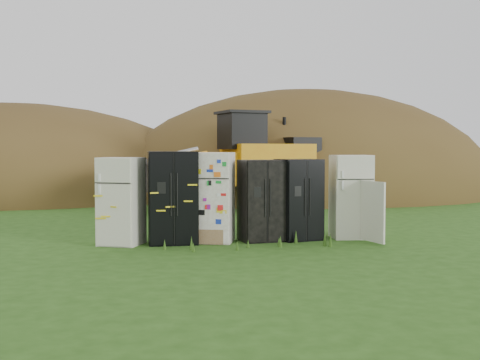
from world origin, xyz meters
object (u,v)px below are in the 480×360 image
object	(u,v)px
fridge_leftmost	(121,201)
fridge_black_right	(299,199)
fridge_dark_mid	(261,200)
wheel_loader	(219,160)
fridge_sticker	(213,197)
fridge_black_side	(173,197)
fridge_open_door	(351,197)

from	to	relation	value
fridge_leftmost	fridge_black_right	xyz separation A→B (m)	(3.74, -0.03, -0.02)
fridge_dark_mid	wheel_loader	size ratio (longest dim) A/B	0.26
wheel_loader	fridge_sticker	bearing A→B (deg)	-111.74
fridge_leftmost	fridge_black_side	world-z (taller)	fridge_black_side
fridge_black_right	wheel_loader	xyz separation A→B (m)	(-0.66, 6.77, 0.72)
fridge_leftmost	fridge_dark_mid	size ratio (longest dim) A/B	1.03
fridge_open_door	fridge_dark_mid	bearing A→B (deg)	-172.34
fridge_leftmost	fridge_sticker	xyz separation A→B (m)	(1.88, 0.00, 0.05)
fridge_leftmost	fridge_sticker	world-z (taller)	fridge_sticker
fridge_leftmost	fridge_black_side	distance (m)	1.04
fridge_black_right	fridge_black_side	bearing A→B (deg)	169.68
fridge_black_side	fridge_black_right	size ratio (longest dim) A/B	1.10
fridge_black_side	wheel_loader	world-z (taller)	wheel_loader
fridge_black_right	fridge_open_door	distance (m)	1.20
fridge_sticker	fridge_leftmost	bearing A→B (deg)	-161.08
fridge_black_side	wheel_loader	size ratio (longest dim) A/B	0.29
fridge_leftmost	fridge_black_right	world-z (taller)	fridge_leftmost
fridge_black_side	fridge_open_door	size ratio (longest dim) A/B	1.05
fridge_open_door	wheel_loader	distance (m)	7.03
fridge_sticker	wheel_loader	xyz separation A→B (m)	(1.20, 6.73, 0.65)
fridge_sticker	fridge_open_door	world-z (taller)	fridge_sticker
fridge_black_right	fridge_sticker	bearing A→B (deg)	168.35
fridge_sticker	fridge_open_door	xyz separation A→B (m)	(3.06, -0.01, -0.03)
fridge_black_right	wheel_loader	distance (m)	6.84
fridge_leftmost	wheel_loader	bearing A→B (deg)	89.83
fridge_sticker	fridge_dark_mid	world-z (taller)	fridge_sticker
fridge_black_side	fridge_open_door	distance (m)	3.90
fridge_black_side	fridge_sticker	xyz separation A→B (m)	(0.84, 0.05, -0.01)
fridge_sticker	fridge_open_door	size ratio (longest dim) A/B	1.03
fridge_dark_mid	wheel_loader	distance (m)	6.83
fridge_black_right	wheel_loader	world-z (taller)	wheel_loader
fridge_black_side	fridge_open_door	xyz separation A→B (m)	(3.90, 0.03, -0.04)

